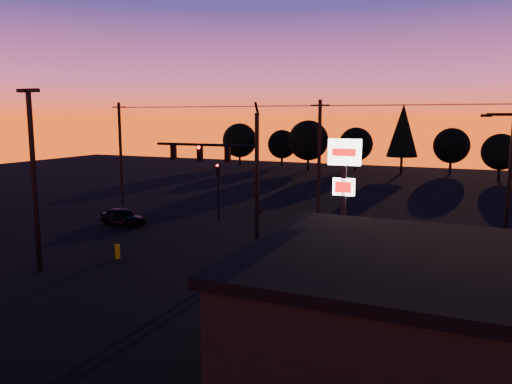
{
  "coord_description": "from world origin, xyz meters",
  "views": [
    {
      "loc": [
        12.61,
        -20.89,
        7.82
      ],
      "look_at": [
        1.0,
        5.0,
        3.5
      ],
      "focal_mm": 35.0,
      "sensor_mm": 36.0,
      "label": 1
    }
  ],
  "objects_px": {
    "pylon_sign": "(344,180)",
    "streetlight": "(507,188)",
    "traffic_signal_mast": "(231,168)",
    "car_left": "(123,217)",
    "bollard": "(117,251)",
    "suv_parked": "(329,295)",
    "secondary_signal": "(218,184)",
    "car_right": "(358,231)",
    "parking_lot_light": "(33,168)"
  },
  "relations": [
    {
      "from": "car_right",
      "to": "suv_parked",
      "type": "xyz_separation_m",
      "value": [
        1.42,
        -11.5,
        -0.09
      ]
    },
    {
      "from": "traffic_signal_mast",
      "to": "car_right",
      "type": "xyz_separation_m",
      "value": [
        6.06,
        5.52,
        -4.24
      ]
    },
    {
      "from": "pylon_sign",
      "to": "car_left",
      "type": "bearing_deg",
      "value": 161.31
    },
    {
      "from": "parking_lot_light",
      "to": "streetlight",
      "type": "distance_m",
      "value": 23.05
    },
    {
      "from": "streetlight",
      "to": "car_left",
      "type": "height_order",
      "value": "streetlight"
    },
    {
      "from": "parking_lot_light",
      "to": "suv_parked",
      "type": "xyz_separation_m",
      "value": [
        14.88,
        1.01,
        -4.66
      ]
    },
    {
      "from": "secondary_signal",
      "to": "car_right",
      "type": "relative_size",
      "value": 0.9
    },
    {
      "from": "secondary_signal",
      "to": "streetlight",
      "type": "relative_size",
      "value": 0.54
    },
    {
      "from": "car_left",
      "to": "suv_parked",
      "type": "height_order",
      "value": "car_left"
    },
    {
      "from": "suv_parked",
      "to": "secondary_signal",
      "type": "bearing_deg",
      "value": 125.06
    },
    {
      "from": "secondary_signal",
      "to": "streetlight",
      "type": "height_order",
      "value": "streetlight"
    },
    {
      "from": "traffic_signal_mast",
      "to": "bollard",
      "type": "bearing_deg",
      "value": -145.98
    },
    {
      "from": "pylon_sign",
      "to": "streetlight",
      "type": "distance_m",
      "value": 8.0
    },
    {
      "from": "streetlight",
      "to": "bollard",
      "type": "xyz_separation_m",
      "value": [
        -19.29,
        -5.07,
        -4.02
      ]
    },
    {
      "from": "traffic_signal_mast",
      "to": "streetlight",
      "type": "relative_size",
      "value": 1.07
    },
    {
      "from": "car_left",
      "to": "car_right",
      "type": "height_order",
      "value": "car_right"
    },
    {
      "from": "secondary_signal",
      "to": "pylon_sign",
      "type": "xyz_separation_m",
      "value": [
        12.0,
        -9.99,
        2.05
      ]
    },
    {
      "from": "bollard",
      "to": "car_left",
      "type": "height_order",
      "value": "car_left"
    },
    {
      "from": "traffic_signal_mast",
      "to": "bollard",
      "type": "height_order",
      "value": "traffic_signal_mast"
    },
    {
      "from": "traffic_signal_mast",
      "to": "streetlight",
      "type": "height_order",
      "value": "traffic_signal_mast"
    },
    {
      "from": "suv_parked",
      "to": "pylon_sign",
      "type": "bearing_deg",
      "value": 88.71
    },
    {
      "from": "pylon_sign",
      "to": "traffic_signal_mast",
      "type": "bearing_deg",
      "value": 160.64
    },
    {
      "from": "pylon_sign",
      "to": "suv_parked",
      "type": "xyz_separation_m",
      "value": [
        0.38,
        -3.49,
        -4.3
      ]
    },
    {
      "from": "streetlight",
      "to": "bollard",
      "type": "distance_m",
      "value": 20.34
    },
    {
      "from": "bollard",
      "to": "parking_lot_light",
      "type": "bearing_deg",
      "value": -121.76
    },
    {
      "from": "streetlight",
      "to": "car_right",
      "type": "xyz_separation_m",
      "value": [
        -7.95,
        4.01,
        -3.72
      ]
    },
    {
      "from": "traffic_signal_mast",
      "to": "streetlight",
      "type": "bearing_deg",
      "value": 6.14
    },
    {
      "from": "bollard",
      "to": "suv_parked",
      "type": "distance_m",
      "value": 12.99
    },
    {
      "from": "parking_lot_light",
      "to": "streetlight",
      "type": "height_order",
      "value": "parking_lot_light"
    },
    {
      "from": "secondary_signal",
      "to": "suv_parked",
      "type": "relative_size",
      "value": 0.99
    },
    {
      "from": "secondary_signal",
      "to": "car_right",
      "type": "distance_m",
      "value": 11.34
    },
    {
      "from": "bollard",
      "to": "car_right",
      "type": "distance_m",
      "value": 14.53
    },
    {
      "from": "streetlight",
      "to": "pylon_sign",
      "type": "bearing_deg",
      "value": -149.92
    },
    {
      "from": "streetlight",
      "to": "suv_parked",
      "type": "height_order",
      "value": "streetlight"
    },
    {
      "from": "bollard",
      "to": "car_left",
      "type": "distance_m",
      "value": 8.85
    },
    {
      "from": "traffic_signal_mast",
      "to": "secondary_signal",
      "type": "relative_size",
      "value": 1.97
    },
    {
      "from": "traffic_signal_mast",
      "to": "pylon_sign",
      "type": "relative_size",
      "value": 1.26
    },
    {
      "from": "parking_lot_light",
      "to": "streetlight",
      "type": "relative_size",
      "value": 1.14
    },
    {
      "from": "car_right",
      "to": "suv_parked",
      "type": "relative_size",
      "value": 1.1
    },
    {
      "from": "car_left",
      "to": "suv_parked",
      "type": "relative_size",
      "value": 0.83
    },
    {
      "from": "car_left",
      "to": "streetlight",
      "type": "bearing_deg",
      "value": -86.81
    },
    {
      "from": "secondary_signal",
      "to": "pylon_sign",
      "type": "height_order",
      "value": "pylon_sign"
    },
    {
      "from": "pylon_sign",
      "to": "suv_parked",
      "type": "bearing_deg",
      "value": -83.78
    },
    {
      "from": "parking_lot_light",
      "to": "suv_parked",
      "type": "relative_size",
      "value": 2.08
    },
    {
      "from": "car_right",
      "to": "bollard",
      "type": "bearing_deg",
      "value": -27.45
    },
    {
      "from": "secondary_signal",
      "to": "pylon_sign",
      "type": "distance_m",
      "value": 15.75
    },
    {
      "from": "suv_parked",
      "to": "car_left",
      "type": "bearing_deg",
      "value": 144.83
    },
    {
      "from": "secondary_signal",
      "to": "car_left",
      "type": "relative_size",
      "value": 1.19
    },
    {
      "from": "traffic_signal_mast",
      "to": "car_left",
      "type": "distance_m",
      "value": 11.97
    },
    {
      "from": "parking_lot_light",
      "to": "car_left",
      "type": "bearing_deg",
      "value": 107.01
    }
  ]
}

